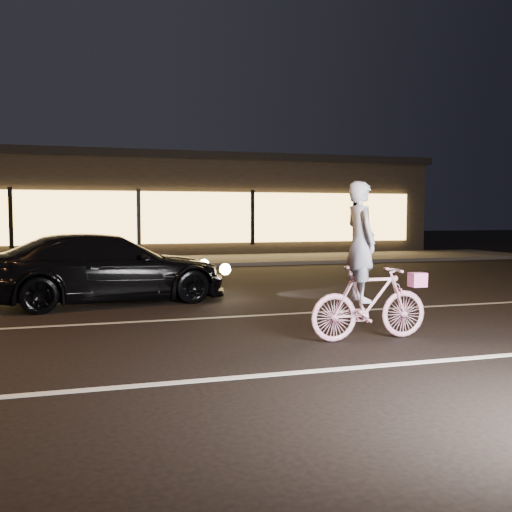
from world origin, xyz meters
name	(u,v)px	position (x,y,z in m)	size (l,w,h in m)	color
ground	(234,345)	(0.00, 0.00, 0.00)	(90.00, 90.00, 0.00)	black
lane_stripe_near	(268,375)	(0.00, -1.50, 0.00)	(60.00, 0.12, 0.01)	silver
lane_stripe_far	(205,318)	(0.00, 2.00, 0.00)	(60.00, 0.10, 0.01)	gray
sidewalk	(144,262)	(0.00, 13.00, 0.06)	(30.00, 4.00, 0.12)	#383533
storefront	(131,205)	(0.00, 18.97, 2.15)	(25.40, 8.42, 4.20)	black
cyclist	(367,284)	(1.82, -0.24, 0.77)	(1.73, 0.60, 2.18)	#D64581
sedan	(108,268)	(-1.49, 4.20, 0.68)	(4.91, 2.61, 1.35)	black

